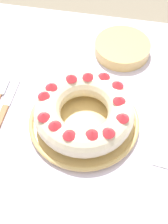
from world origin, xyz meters
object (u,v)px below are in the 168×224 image
object	(u,v)px
bundt_cake	(84,112)
cake_knife	(6,107)
serving_dish	(84,122)
side_bowl	(122,48)

from	to	relation	value
bundt_cake	cake_knife	size ratio (longest dim) A/B	1.42
serving_dish	side_bowl	xyz separation A→B (m)	(0.07, 0.29, 0.01)
cake_knife	side_bowl	xyz separation A→B (m)	(0.29, 0.28, 0.01)
bundt_cake	side_bowl	xyz separation A→B (m)	(0.07, 0.29, -0.04)
side_bowl	serving_dish	bearing A→B (deg)	-103.01
bundt_cake	serving_dish	bearing A→B (deg)	-23.67
serving_dish	side_bowl	bearing A→B (deg)	76.99
bundt_cake	cake_knife	world-z (taller)	bundt_cake
serving_dish	side_bowl	distance (m)	0.30
cake_knife	serving_dish	bearing A→B (deg)	-2.18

